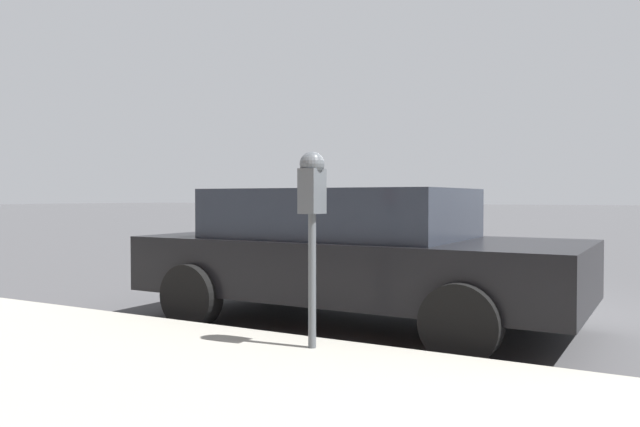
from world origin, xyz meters
The scene contains 3 objects.
ground_plane centered at (0.00, 0.00, 0.00)m, with size 220.00×220.00×0.00m, color #424244.
parking_meter centered at (-2.52, 0.52, 1.29)m, with size 0.21×0.19×1.48m.
car_black centered at (-0.89, 0.97, 0.74)m, with size 2.16×4.43×1.39m.
Camera 1 is at (-6.60, -1.82, 1.30)m, focal length 35.00 mm.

